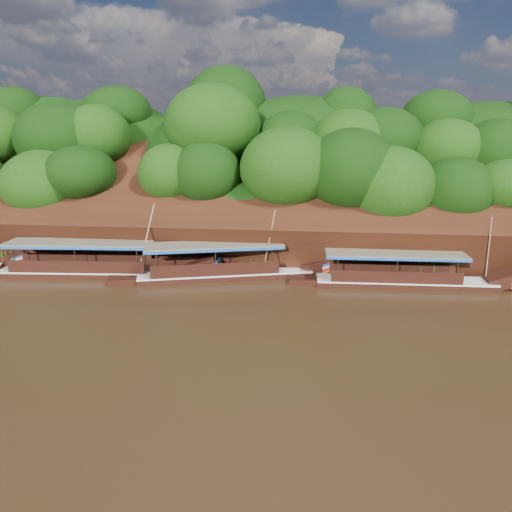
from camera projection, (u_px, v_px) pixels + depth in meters
The scene contains 6 objects.
ground at pixel (233, 318), 29.65m from camera, with size 160.00×160.00×0.00m, color black.
riverbank at pixel (268, 220), 51.05m from camera, with size 120.00×30.06×19.40m.
boat_0 at pixel (416, 279), 35.56m from camera, with size 14.85×2.76×5.75m.
boat_1 at pixel (236, 270), 37.59m from camera, with size 15.33×6.37×5.81m.
boat_2 at pixel (104, 268), 38.01m from camera, with size 16.91×3.56×6.02m.
reeds at pixel (204, 261), 38.91m from camera, with size 49.14×2.65×2.23m.
Camera 1 is at (4.63, -27.46, 10.91)m, focal length 35.00 mm.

